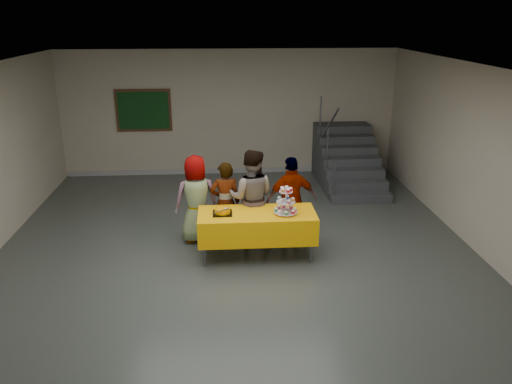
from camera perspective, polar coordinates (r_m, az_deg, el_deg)
room_shell at (r=7.15m, az=-2.30°, el=6.50°), size 10.00×10.04×3.02m
bake_table at (r=8.04m, az=0.10°, el=-3.80°), size 1.88×0.78×0.77m
cupcake_stand at (r=7.88m, az=3.42°, el=-1.27°), size 0.38×0.38×0.44m
bear_cake at (r=7.92m, az=-3.86°, el=-2.10°), size 0.32×0.36×0.12m
schoolchild_a at (r=8.60m, az=-6.83°, el=-0.81°), size 0.83×0.63×1.53m
schoolchild_b at (r=8.55m, az=-3.52°, el=-1.20°), size 0.55×0.39×1.44m
schoolchild_c at (r=8.43m, az=-0.54°, el=-0.63°), size 0.91×0.76×1.66m
schoolchild_d at (r=8.56m, az=4.09°, el=-0.89°), size 0.93×0.49×1.51m
staircase at (r=11.91m, az=10.23°, el=3.45°), size 1.30×2.40×2.04m
noticeboard at (r=12.24m, az=-12.73°, el=9.08°), size 1.30×0.05×1.00m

